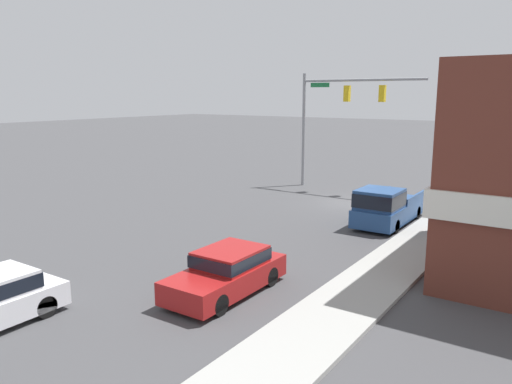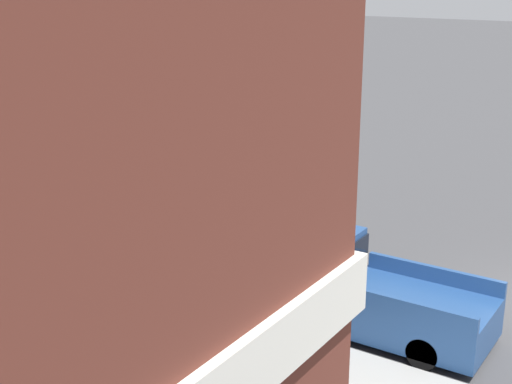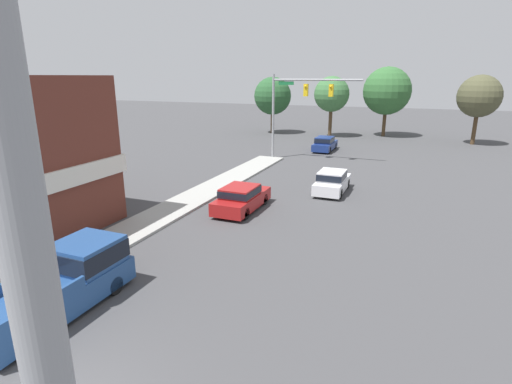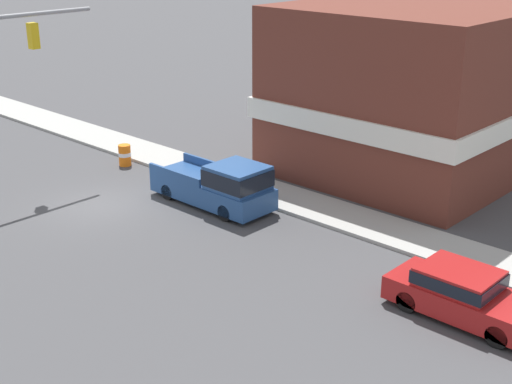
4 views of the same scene
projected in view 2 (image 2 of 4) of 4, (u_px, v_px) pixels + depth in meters
name	position (u px, v px, depth m)	size (l,w,h in m)	color
car_lead	(43.00, 193.00, 22.69)	(1.88, 4.52, 1.45)	black
car_oncoming	(27.00, 145.00, 28.87)	(1.75, 4.20, 1.48)	black
pickup_truck_parked	(343.00, 282.00, 15.75)	(2.02, 5.43, 1.96)	black
church_steeple	(226.00, 10.00, 46.47)	(2.54, 2.54, 9.62)	white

